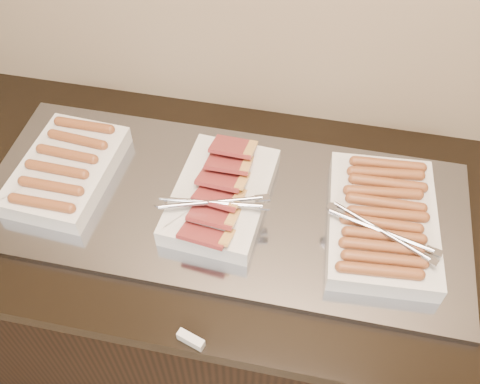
% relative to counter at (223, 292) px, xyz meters
% --- Properties ---
extents(counter, '(2.06, 0.76, 0.90)m').
position_rel_counter_xyz_m(counter, '(0.00, 0.00, 0.00)').
color(counter, black).
rests_on(counter, ground).
extents(warming_tray, '(1.20, 0.50, 0.02)m').
position_rel_counter_xyz_m(warming_tray, '(0.01, 0.00, 0.46)').
color(warming_tray, gray).
rests_on(warming_tray, counter).
extents(dish_left, '(0.23, 0.34, 0.07)m').
position_rel_counter_xyz_m(dish_left, '(-0.40, -0.00, 0.50)').
color(dish_left, silver).
rests_on(dish_left, warming_tray).
extents(dish_center, '(0.27, 0.35, 0.09)m').
position_rel_counter_xyz_m(dish_center, '(0.01, -0.00, 0.50)').
color(dish_center, silver).
rests_on(dish_center, warming_tray).
extents(dish_right, '(0.28, 0.39, 0.08)m').
position_rel_counter_xyz_m(dish_right, '(0.39, -0.00, 0.50)').
color(dish_right, silver).
rests_on(dish_right, warming_tray).
extents(label_holder, '(0.06, 0.04, 0.02)m').
position_rel_counter_xyz_m(label_holder, '(0.02, -0.36, 0.46)').
color(label_holder, silver).
rests_on(label_holder, counter).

